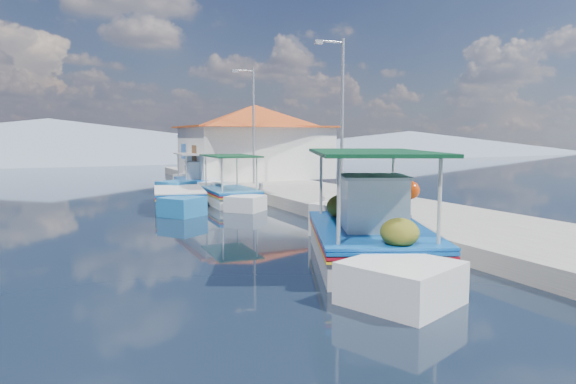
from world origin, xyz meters
name	(u,v)px	position (x,y,z in m)	size (l,w,h in m)	color
ground	(243,236)	(0.00, 0.00, 0.00)	(160.00, 160.00, 0.00)	black
quay	(321,197)	(5.90, 6.00, 0.25)	(5.00, 44.00, 0.50)	#A19D96
bollards	(285,192)	(3.80, 5.25, 0.65)	(0.20, 17.20, 0.30)	#A5A8AD
main_caique	(367,238)	(1.62, -4.19, 0.57)	(4.88, 8.18, 2.94)	white
caique_green_canopy	(230,196)	(1.99, 7.22, 0.36)	(2.13, 6.44, 2.41)	white
caique_blue_hull	(178,200)	(-0.33, 7.10, 0.32)	(2.75, 6.59, 1.19)	#1C6AAA
caique_far	(195,183)	(2.17, 13.81, 0.42)	(2.26, 6.47, 2.27)	white
harbor_building	(254,140)	(6.20, 15.00, 2.78)	(10.49, 10.49, 4.40)	white
lamp_post_near	(340,113)	(4.51, 2.00, 3.85)	(1.21, 0.14, 6.00)	#A5A8AD
lamp_post_far	(252,120)	(4.51, 11.00, 3.85)	(1.21, 0.14, 6.00)	#A5A8AD
mountain_ridge	(145,144)	(6.54, 56.00, 2.04)	(171.40, 96.00, 5.50)	slate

